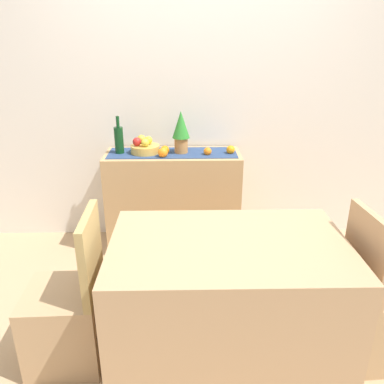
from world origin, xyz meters
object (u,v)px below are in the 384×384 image
at_px(fruit_bowl, 145,149).
at_px(chair_by_corner, 382,315).
at_px(potted_plant, 181,130).
at_px(dining_table, 227,301).
at_px(sideboard_console, 173,200).
at_px(wine_bottle, 119,140).
at_px(chair_near_window, 68,319).

distance_m(fruit_bowl, chair_by_corner, 2.03).
xyz_separation_m(potted_plant, dining_table, (0.25, -1.31, -0.66)).
relative_size(sideboard_console, wine_bottle, 3.63).
distance_m(sideboard_console, chair_near_window, 1.43).
xyz_separation_m(sideboard_console, wine_bottle, (-0.43, -0.00, 0.53)).
height_order(dining_table, chair_near_window, chair_near_window).
height_order(wine_bottle, potted_plant, potted_plant).
height_order(fruit_bowl, wine_bottle, wine_bottle).
relative_size(potted_plant, dining_table, 0.28).
bearing_deg(dining_table, chair_by_corner, -0.08).
height_order(fruit_bowl, chair_by_corner, fruit_bowl).
xyz_separation_m(chair_near_window, chair_by_corner, (1.76, -0.00, 0.00)).
height_order(sideboard_console, chair_by_corner, chair_by_corner).
bearing_deg(sideboard_console, chair_near_window, -113.20).
distance_m(fruit_bowl, dining_table, 1.50).
bearing_deg(fruit_bowl, potted_plant, 0.00).
xyz_separation_m(wine_bottle, potted_plant, (0.50, 0.00, 0.07)).
height_order(sideboard_console, chair_near_window, chair_near_window).
bearing_deg(wine_bottle, potted_plant, 0.00).
bearing_deg(potted_plant, sideboard_console, -180.00).
height_order(potted_plant, chair_by_corner, potted_plant).
bearing_deg(dining_table, potted_plant, 100.91).
bearing_deg(chair_by_corner, potted_plant, 130.94).
bearing_deg(chair_near_window, wine_bottle, 84.23).
distance_m(sideboard_console, fruit_bowl, 0.51).
bearing_deg(dining_table, chair_near_window, 179.97).
relative_size(sideboard_console, chair_near_window, 1.23).
bearing_deg(potted_plant, dining_table, -79.09).
distance_m(chair_near_window, chair_by_corner, 1.76).
bearing_deg(fruit_bowl, chair_near_window, -104.53).
distance_m(sideboard_console, wine_bottle, 0.68).
bearing_deg(fruit_bowl, sideboard_console, 0.00).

